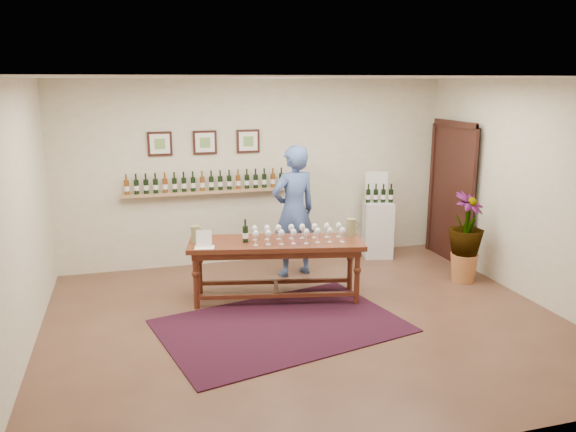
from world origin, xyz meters
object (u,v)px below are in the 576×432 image
object	(u,v)px
tasting_table	(276,250)
potted_plant	(466,238)
display_pedestal	(378,229)
person	(294,211)

from	to	relation	value
tasting_table	potted_plant	xyz separation A→B (m)	(2.71, -0.09, -0.03)
tasting_table	display_pedestal	distance (m)	2.45
tasting_table	display_pedestal	bearing A→B (deg)	45.35
tasting_table	potted_plant	bearing A→B (deg)	10.19
display_pedestal	potted_plant	bearing A→B (deg)	-64.65
potted_plant	person	xyz separation A→B (m)	(-2.23, 0.93, 0.31)
potted_plant	person	bearing A→B (deg)	157.41
tasting_table	person	xyz separation A→B (m)	(0.48, 0.84, 0.28)
tasting_table	display_pedestal	xyz separation A→B (m)	(2.03, 1.34, -0.22)
display_pedestal	potted_plant	distance (m)	1.59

